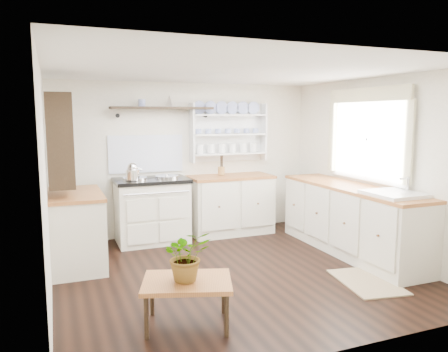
% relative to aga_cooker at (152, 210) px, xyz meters
% --- Properties ---
extents(floor, '(4.00, 3.80, 0.01)m').
position_rel_aga_cooker_xyz_m(floor, '(0.63, -1.57, -0.47)').
color(floor, black).
rests_on(floor, ground).
extents(wall_back, '(4.00, 0.02, 2.30)m').
position_rel_aga_cooker_xyz_m(wall_back, '(0.63, 0.33, 0.68)').
color(wall_back, beige).
rests_on(wall_back, ground).
extents(wall_right, '(0.02, 3.80, 2.30)m').
position_rel_aga_cooker_xyz_m(wall_right, '(2.63, -1.57, 0.68)').
color(wall_right, beige).
rests_on(wall_right, ground).
extents(wall_left, '(0.02, 3.80, 2.30)m').
position_rel_aga_cooker_xyz_m(wall_left, '(-1.37, -1.57, 0.68)').
color(wall_left, beige).
rests_on(wall_left, ground).
extents(ceiling, '(4.00, 3.80, 0.01)m').
position_rel_aga_cooker_xyz_m(ceiling, '(0.63, -1.57, 1.83)').
color(ceiling, white).
rests_on(ceiling, wall_back).
extents(window, '(0.08, 1.55, 1.22)m').
position_rel_aga_cooker_xyz_m(window, '(2.58, -1.42, 1.09)').
color(window, white).
rests_on(window, wall_right).
extents(aga_cooker, '(1.03, 0.72, 0.95)m').
position_rel_aga_cooker_xyz_m(aga_cooker, '(0.00, 0.00, 0.00)').
color(aga_cooker, silver).
rests_on(aga_cooker, floor).
extents(back_cabinets, '(1.27, 0.63, 0.90)m').
position_rel_aga_cooker_xyz_m(back_cabinets, '(1.23, 0.03, -0.01)').
color(back_cabinets, silver).
rests_on(back_cabinets, floor).
extents(right_cabinets, '(0.62, 2.43, 0.90)m').
position_rel_aga_cooker_xyz_m(right_cabinets, '(2.33, -1.47, -0.01)').
color(right_cabinets, silver).
rests_on(right_cabinets, floor).
extents(belfast_sink, '(0.55, 0.60, 0.45)m').
position_rel_aga_cooker_xyz_m(belfast_sink, '(2.33, -2.22, 0.33)').
color(belfast_sink, white).
rests_on(belfast_sink, right_cabinets).
extents(left_cabinets, '(0.62, 1.13, 0.90)m').
position_rel_aga_cooker_xyz_m(left_cabinets, '(-1.07, -0.67, -0.01)').
color(left_cabinets, silver).
rests_on(left_cabinets, floor).
extents(plate_rack, '(1.20, 0.22, 0.90)m').
position_rel_aga_cooker_xyz_m(plate_rack, '(1.28, 0.29, 1.09)').
color(plate_rack, white).
rests_on(plate_rack, wall_back).
extents(high_shelf, '(1.50, 0.29, 0.16)m').
position_rel_aga_cooker_xyz_m(high_shelf, '(0.23, 0.21, 1.44)').
color(high_shelf, black).
rests_on(high_shelf, wall_back).
extents(left_shelving, '(0.28, 0.80, 1.05)m').
position_rel_aga_cooker_xyz_m(left_shelving, '(-1.21, -0.67, 1.08)').
color(left_shelving, black).
rests_on(left_shelving, wall_left).
extents(kettle, '(0.19, 0.19, 0.24)m').
position_rel_aga_cooker_xyz_m(kettle, '(-0.28, -0.12, 0.58)').
color(kettle, silver).
rests_on(kettle, aga_cooker).
extents(utensil_crock, '(0.10, 0.10, 0.12)m').
position_rel_aga_cooker_xyz_m(utensil_crock, '(1.11, 0.11, 0.50)').
color(utensil_crock, '#A7793D').
rests_on(utensil_crock, back_cabinets).
extents(center_table, '(0.89, 0.75, 0.41)m').
position_rel_aga_cooker_xyz_m(center_table, '(-0.27, -2.63, -0.11)').
color(center_table, brown).
rests_on(center_table, floor).
extents(potted_plant, '(0.41, 0.36, 0.44)m').
position_rel_aga_cooker_xyz_m(potted_plant, '(-0.27, -2.63, 0.16)').
color(potted_plant, '#3F7233').
rests_on(potted_plant, center_table).
extents(floor_rug, '(0.68, 0.93, 0.02)m').
position_rel_aga_cooker_xyz_m(floor_rug, '(1.84, -2.42, -0.46)').
color(floor_rug, '#88664F').
rests_on(floor_rug, floor).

